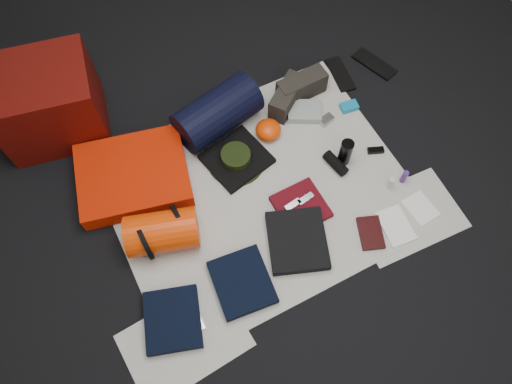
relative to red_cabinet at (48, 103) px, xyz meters
name	(u,v)px	position (x,y,z in m)	size (l,w,h in m)	color
floor	(259,193)	(0.85, -0.94, -0.24)	(4.50, 4.50, 0.02)	black
newspaper_mat	(259,192)	(0.85, -0.94, -0.23)	(1.60, 1.30, 0.01)	silver
newspaper_sheet_front_left	(185,340)	(0.15, -1.49, -0.23)	(0.58, 0.40, 0.00)	silver
newspaper_sheet_front_right	(407,216)	(1.50, -1.44, -0.23)	(0.58, 0.40, 0.00)	silver
red_cabinet	(48,103)	(0.00, 0.00, 0.00)	(0.55, 0.46, 0.46)	#4F0905
sleeping_pad	(133,176)	(0.26, -0.55, -0.17)	(0.60, 0.49, 0.11)	red
stuff_sack	(162,232)	(0.27, -0.96, -0.12)	(0.22, 0.22, 0.37)	red
sack_strap_left	(144,240)	(0.17, -0.96, -0.12)	(0.22, 0.22, 0.03)	black
sack_strap_right	(180,224)	(0.37, -0.96, -0.12)	(0.22, 0.22, 0.03)	black
navy_duffel	(217,113)	(0.84, -0.43, -0.09)	(0.26, 0.26, 0.50)	black
boonie_brim	(236,161)	(0.82, -0.70, -0.22)	(0.33, 0.33, 0.01)	black
boonie_crown	(236,157)	(0.82, -0.70, -0.18)	(0.17, 0.17, 0.07)	black
hiking_boot_left	(287,97)	(1.27, -0.48, -0.15)	(0.29, 0.11, 0.15)	black
hiking_boot_right	(302,87)	(1.39, -0.46, -0.15)	(0.30, 0.11, 0.15)	black
flip_flop_left	(340,74)	(1.69, -0.44, -0.22)	(0.10, 0.27, 0.02)	black
flip_flop_right	(374,64)	(1.93, -0.47, -0.22)	(0.11, 0.29, 0.02)	black
trousers_navy_a	(173,320)	(0.14, -1.38, -0.20)	(0.27, 0.31, 0.05)	black
trousers_navy_b	(242,282)	(0.52, -1.37, -0.20)	(0.28, 0.32, 0.05)	black
trousers_charcoal	(297,241)	(0.88, -1.30, -0.20)	(0.30, 0.35, 0.05)	black
black_tshirt	(237,159)	(0.82, -0.70, -0.21)	(0.33, 0.31, 0.03)	black
red_shirt	(301,207)	(1.00, -1.13, -0.21)	(0.26, 0.26, 0.03)	#510811
orange_stuff_sack	(268,130)	(1.07, -0.63, -0.17)	(0.15, 0.15, 0.10)	red
first_aid_pouch	(305,112)	(1.33, -0.60, -0.20)	(0.20, 0.15, 0.05)	gray
water_bottle	(345,152)	(1.37, -0.98, -0.13)	(0.07, 0.07, 0.18)	black
speaker	(335,163)	(1.31, -0.99, -0.19)	(0.06, 0.06, 0.16)	black
compact_camera	(326,120)	(1.42, -0.71, -0.21)	(0.09, 0.05, 0.03)	#A4A5A9
cyan_case	(349,107)	(1.60, -0.69, -0.21)	(0.10, 0.07, 0.03)	#1079A2
toiletry_purple	(404,177)	(1.60, -1.25, -0.18)	(0.03, 0.03, 0.10)	#492476
toiletry_clear	(390,183)	(1.51, -1.25, -0.18)	(0.03, 0.03, 0.09)	#BBC1BC
paperback_book	(371,233)	(1.26, -1.44, -0.21)	(0.12, 0.19, 0.03)	black
map_booklet	(396,226)	(1.41, -1.47, -0.22)	(0.15, 0.22, 0.01)	white
map_printout	(421,208)	(1.59, -1.44, -0.22)	(0.14, 0.18, 0.01)	white
sunglasses	(376,150)	(1.57, -1.02, -0.21)	(0.09, 0.04, 0.02)	black
key_cluster	(197,325)	(0.23, -1.46, -0.22)	(0.06, 0.06, 0.01)	#A4A5A9
tape_roll	(237,150)	(0.84, -0.67, -0.17)	(0.05, 0.05, 0.04)	silver
energy_bar_a	(293,205)	(0.96, -1.11, -0.18)	(0.10, 0.04, 0.01)	#A4A5A9
energy_bar_b	(306,199)	(1.04, -1.11, -0.18)	(0.10, 0.04, 0.01)	#A4A5A9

